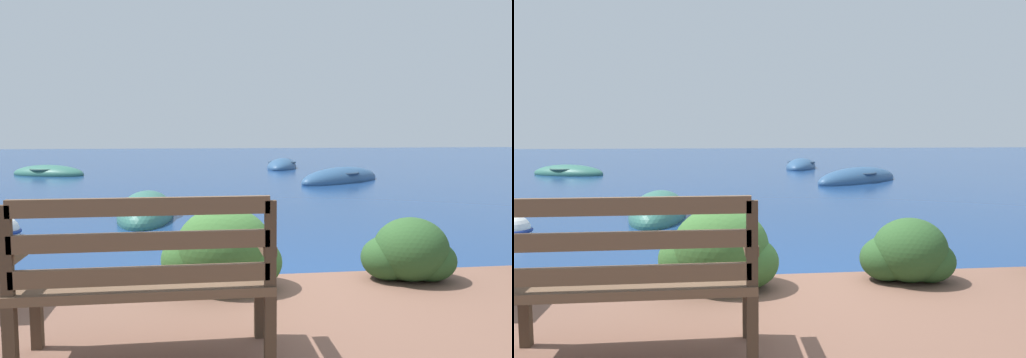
% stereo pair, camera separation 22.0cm
% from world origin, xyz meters
% --- Properties ---
extents(ground_plane, '(80.00, 80.00, 0.00)m').
position_xyz_m(ground_plane, '(0.00, 0.00, 0.00)').
color(ground_plane, navy).
extents(park_bench, '(1.37, 0.48, 0.93)m').
position_xyz_m(park_bench, '(-1.16, -1.57, 0.70)').
color(park_bench, '#433123').
rests_on(park_bench, patio_terrace).
extents(hedge_clump_left, '(0.97, 0.70, 0.66)m').
position_xyz_m(hedge_clump_left, '(-0.68, -0.32, 0.50)').
color(hedge_clump_left, '#38662D').
rests_on(hedge_clump_left, patio_terrace).
extents(hedge_clump_centre, '(0.79, 0.57, 0.54)m').
position_xyz_m(hedge_clump_centre, '(0.89, -0.32, 0.45)').
color(hedge_clump_centre, '#284C23').
rests_on(hedge_clump_centre, patio_terrace).
extents(rowboat_nearest, '(0.97, 2.68, 0.74)m').
position_xyz_m(rowboat_nearest, '(-1.71, 4.51, 0.06)').
color(rowboat_nearest, '#336B5B').
rests_on(rowboat_nearest, ground_plane).
extents(rowboat_mid, '(3.32, 2.89, 0.75)m').
position_xyz_m(rowboat_mid, '(3.44, 9.94, 0.06)').
color(rowboat_mid, '#2D517A').
rests_on(rowboat_mid, ground_plane).
extents(rowboat_far, '(2.89, 2.10, 0.61)m').
position_xyz_m(rowboat_far, '(-5.74, 13.36, 0.05)').
color(rowboat_far, '#336B5B').
rests_on(rowboat_far, ground_plane).
extents(rowboat_outer, '(1.91, 2.90, 0.71)m').
position_xyz_m(rowboat_outer, '(2.68, 15.42, 0.06)').
color(rowboat_outer, '#2D517A').
rests_on(rowboat_outer, ground_plane).
extents(mooring_buoy, '(0.47, 0.47, 0.43)m').
position_xyz_m(mooring_buoy, '(-3.55, 3.05, 0.08)').
color(mooring_buoy, white).
rests_on(mooring_buoy, ground_plane).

